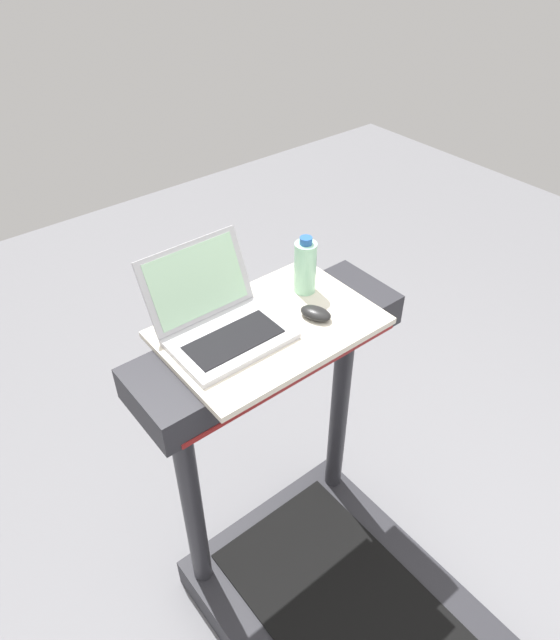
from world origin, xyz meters
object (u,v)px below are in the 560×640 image
(treadmill_base, at_px, (378,631))
(laptop, at_px, (219,320))
(computer_mouse, at_px, (316,313))
(water_bottle, at_px, (305,267))

(treadmill_base, relative_size, laptop, 4.88)
(treadmill_base, relative_size, computer_mouse, 16.40)
(computer_mouse, xyz_separation_m, water_bottle, (0.07, 0.13, 0.07))
(laptop, bearing_deg, water_bottle, 0.43)
(treadmill_base, height_order, laptop, laptop)
(laptop, bearing_deg, treadmill_base, -79.18)
(treadmill_base, xyz_separation_m, computer_mouse, (0.13, 0.53, 1.00))
(treadmill_base, distance_m, computer_mouse, 1.14)
(treadmill_base, bearing_deg, computer_mouse, 76.14)
(treadmill_base, bearing_deg, laptop, 101.60)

